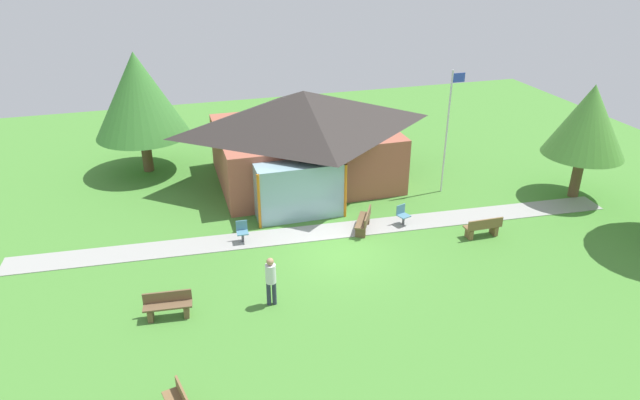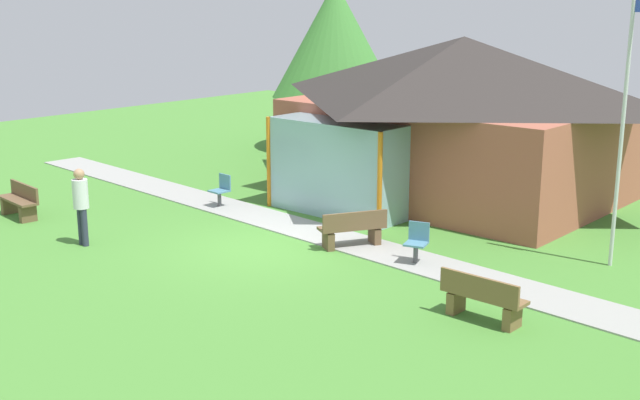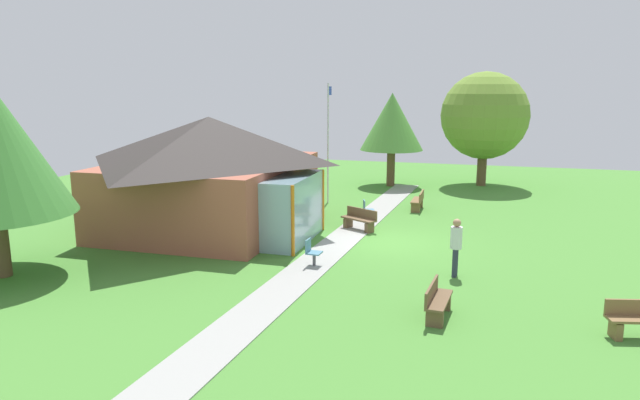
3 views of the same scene
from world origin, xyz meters
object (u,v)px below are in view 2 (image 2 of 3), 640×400
(bench_mid_left, at_px, (20,202))
(patio_chair_west, at_px, (221,191))
(flagpole, at_px, (625,115))
(bench_rear_near_path, at_px, (353,230))
(visitor_strolling_lawn, at_px, (81,201))
(bench_mid_right, at_px, (482,299))
(tree_behind_pavilion_left, at_px, (335,40))
(patio_chair_lawn_spare, at_px, (417,244))
(pavilion, at_px, (457,114))

(bench_mid_left, height_order, patio_chair_west, patio_chair_west)
(flagpole, xyz_separation_m, patio_chair_west, (-9.66, -2.09, -2.70))
(bench_rear_near_path, xyz_separation_m, visitor_strolling_lawn, (-4.61, -3.85, 0.62))
(bench_mid_left, distance_m, visitor_strolling_lawn, 3.32)
(bench_mid_right, bearing_deg, patio_chair_west, 166.51)
(flagpole, distance_m, tree_behind_pavilion_left, 14.57)
(patio_chair_lawn_spare, height_order, visitor_strolling_lawn, visitor_strolling_lawn)
(flagpole, height_order, patio_chair_west, flagpole)
(bench_rear_near_path, relative_size, bench_mid_right, 1.01)
(patio_chair_lawn_spare, distance_m, patio_chair_west, 6.56)
(pavilion, xyz_separation_m, patio_chair_lawn_spare, (2.69, -5.64, -1.85))
(flagpole, bearing_deg, bench_mid_right, -96.31)
(pavilion, xyz_separation_m, tree_behind_pavilion_left, (-7.24, 3.33, 1.62))
(bench_mid_left, distance_m, patio_chair_west, 5.03)
(bench_mid_left, bearing_deg, pavilion, -121.18)
(bench_mid_right, relative_size, patio_chair_lawn_spare, 1.75)
(bench_rear_near_path, xyz_separation_m, patio_chair_lawn_spare, (1.70, 0.03, 0.01))
(bench_mid_left, relative_size, patio_chair_lawn_spare, 1.78)
(tree_behind_pavilion_left, bearing_deg, bench_rear_near_path, -47.55)
(patio_chair_west, bearing_deg, tree_behind_pavilion_left, -65.39)
(flagpole, relative_size, tree_behind_pavilion_left, 0.95)
(pavilion, bearing_deg, patio_chair_lawn_spare, -64.54)
(patio_chair_lawn_spare, bearing_deg, visitor_strolling_lawn, 13.17)
(bench_mid_right, relative_size, tree_behind_pavilion_left, 0.25)
(pavilion, distance_m, tree_behind_pavilion_left, 8.14)
(bench_rear_near_path, bearing_deg, patio_chair_west, 113.55)
(pavilion, distance_m, visitor_strolling_lawn, 10.26)
(visitor_strolling_lawn, bearing_deg, flagpole, 41.58)
(pavilion, xyz_separation_m, bench_rear_near_path, (0.99, -5.67, -1.87))
(tree_behind_pavilion_left, bearing_deg, visitor_strolling_lawn, -74.23)
(flagpole, distance_m, patio_chair_lawn_spare, 4.84)
(bench_mid_right, xyz_separation_m, tree_behind_pavilion_left, (-12.56, 10.81, 3.49))
(bench_mid_right, height_order, patio_chair_lawn_spare, patio_chair_lawn_spare)
(visitor_strolling_lawn, bearing_deg, bench_rear_near_path, 47.20)
(pavilion, distance_m, bench_rear_near_path, 6.05)
(flagpole, distance_m, bench_mid_right, 5.16)
(flagpole, height_order, tree_behind_pavilion_left, tree_behind_pavilion_left)
(pavilion, relative_size, tree_behind_pavilion_left, 1.53)
(pavilion, bearing_deg, bench_rear_near_path, -80.08)
(bench_rear_near_path, distance_m, patio_chair_west, 4.88)
(bench_rear_near_path, distance_m, tree_behind_pavilion_left, 12.69)
(bench_mid_right, relative_size, patio_chair_west, 1.75)
(tree_behind_pavilion_left, bearing_deg, flagpole, -26.28)
(bench_rear_near_path, bearing_deg, bench_mid_left, 143.55)
(visitor_strolling_lawn, bearing_deg, patio_chair_west, 100.60)
(bench_mid_left, xyz_separation_m, tree_behind_pavilion_left, (-0.38, 12.58, 3.49))
(visitor_strolling_lawn, bearing_deg, bench_mid_right, 20.23)
(pavilion, bearing_deg, bench_mid_left, -126.58)
(bench_rear_near_path, height_order, tree_behind_pavilion_left, tree_behind_pavilion_left)
(bench_mid_right, distance_m, patio_chair_west, 9.46)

